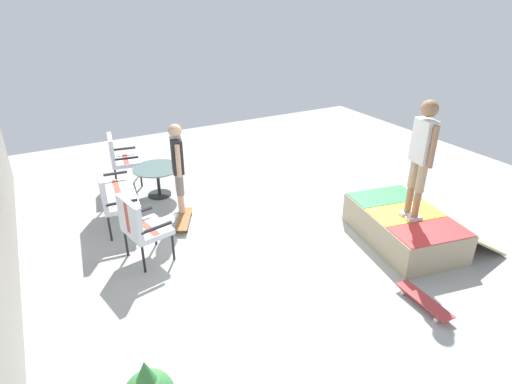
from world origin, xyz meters
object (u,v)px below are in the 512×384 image
(patio_chair_by_wall, at_px, (139,224))
(patio_chair_near_house, at_px, (119,155))
(patio_table, at_px, (158,176))
(skateboard_spare, at_px, (424,300))
(person_skater, at_px, (422,152))
(patio_bench, at_px, (110,190))
(skateboard_by_bench, at_px, (184,219))
(skate_ramp, at_px, (405,226))
(person_watching, at_px, (178,164))

(patio_chair_by_wall, bearing_deg, patio_chair_near_house, -6.78)
(patio_table, distance_m, skateboard_spare, 5.08)
(person_skater, bearing_deg, skateboard_spare, 142.79)
(patio_bench, height_order, person_skater, person_skater)
(skateboard_spare, bearing_deg, skateboard_by_bench, 29.77)
(patio_chair_near_house, bearing_deg, skateboard_spare, -155.91)
(patio_chair_by_wall, height_order, patio_table, patio_chair_by_wall)
(patio_table, bearing_deg, person_skater, -141.47)
(skate_ramp, height_order, person_watching, person_watching)
(patio_chair_near_house, bearing_deg, person_skater, -143.09)
(patio_chair_near_house, relative_size, person_watching, 0.62)
(skate_ramp, bearing_deg, person_watching, 48.86)
(patio_table, height_order, skateboard_by_bench, patio_table)
(skate_ramp, distance_m, patio_table, 4.49)
(skate_ramp, height_order, skateboard_spare, skate_ramp)
(person_skater, relative_size, skateboard_by_bench, 2.21)
(skate_ramp, relative_size, patio_table, 2.31)
(skate_ramp, xyz_separation_m, patio_table, (3.42, 2.91, 0.15))
(patio_chair_near_house, relative_size, person_skater, 0.58)
(skate_ramp, distance_m, person_skater, 1.31)
(person_watching, distance_m, skateboard_by_bench, 0.93)
(patio_chair_by_wall, bearing_deg, skateboard_spare, -133.20)
(skate_ramp, xyz_separation_m, skateboard_by_bench, (2.14, 2.87, -0.17))
(person_skater, height_order, skateboard_by_bench, person_skater)
(patio_bench, xyz_separation_m, person_watching, (-0.30, -1.08, 0.35))
(skateboard_by_bench, bearing_deg, patio_chair_near_house, 14.06)
(person_skater, bearing_deg, patio_chair_by_wall, 67.30)
(skate_ramp, distance_m, person_watching, 3.79)
(patio_bench, distance_m, patio_table, 1.20)
(patio_chair_near_house, height_order, person_skater, person_skater)
(patio_bench, distance_m, patio_chair_by_wall, 1.36)
(patio_chair_by_wall, xyz_separation_m, person_watching, (1.05, -0.95, 0.35))
(skate_ramp, distance_m, patio_chair_near_house, 5.50)
(skate_ramp, bearing_deg, patio_table, 40.44)
(patio_chair_near_house, height_order, skateboard_spare, patio_chair_near_house)
(person_skater, bearing_deg, person_watching, 46.47)
(patio_table, relative_size, person_watching, 0.54)
(patio_bench, relative_size, patio_table, 1.44)
(patio_chair_near_house, distance_m, patio_chair_by_wall, 2.92)
(skate_ramp, relative_size, patio_chair_by_wall, 2.04)
(skateboard_spare, bearing_deg, patio_chair_by_wall, 46.80)
(patio_chair_by_wall, bearing_deg, patio_bench, 5.38)
(person_watching, bearing_deg, skate_ramp, -131.14)
(patio_chair_near_house, relative_size, patio_table, 1.13)
(patio_table, bearing_deg, patio_chair_near_house, 29.62)
(patio_chair_near_house, bearing_deg, skate_ramp, -141.55)
(skate_ramp, distance_m, patio_bench, 4.77)
(skateboard_spare, bearing_deg, skate_ramp, -36.65)
(person_skater, distance_m, skateboard_by_bench, 3.89)
(skate_ramp, distance_m, patio_chair_by_wall, 4.03)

